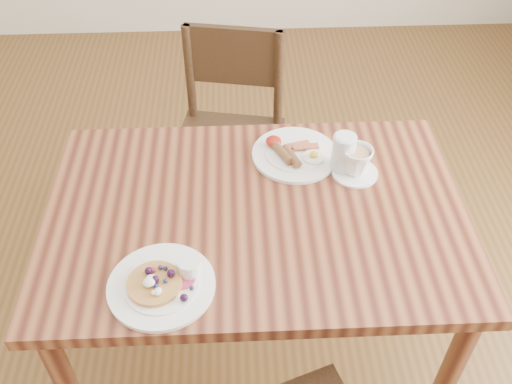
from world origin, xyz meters
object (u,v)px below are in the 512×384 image
pancake_plate (163,283)px  water_glass (343,153)px  breakfast_plate (294,153)px  teacup_saucer (356,163)px  chair_far (230,132)px  dining_table (256,233)px

pancake_plate → water_glass: (0.51, 0.42, 0.05)m
pancake_plate → breakfast_plate: (0.37, 0.49, -0.00)m
teacup_saucer → breakfast_plate: bearing=152.9°
chair_far → water_glass: (0.34, -0.54, 0.32)m
chair_far → water_glass: bearing=133.2°
chair_far → breakfast_plate: 0.58m
breakfast_plate → water_glass: (0.14, -0.07, 0.05)m
teacup_saucer → water_glass: (-0.04, 0.02, 0.02)m
water_glass → dining_table: bearing=-148.9°
chair_far → breakfast_plate: bearing=124.1°
dining_table → teacup_saucer: size_ratio=8.57×
dining_table → water_glass: 0.35m
dining_table → water_glass: bearing=31.1°
water_glass → teacup_saucer: bearing=-29.7°
teacup_saucer → dining_table: bearing=-155.3°
chair_far → breakfast_plate: chair_far is taller
dining_table → teacup_saucer: bearing=24.7°
breakfast_plate → dining_table: bearing=-119.1°
chair_far → pancake_plate: size_ratio=3.26×
dining_table → pancake_plate: bearing=-133.4°
teacup_saucer → water_glass: water_glass is taller
dining_table → water_glass: size_ratio=9.54×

